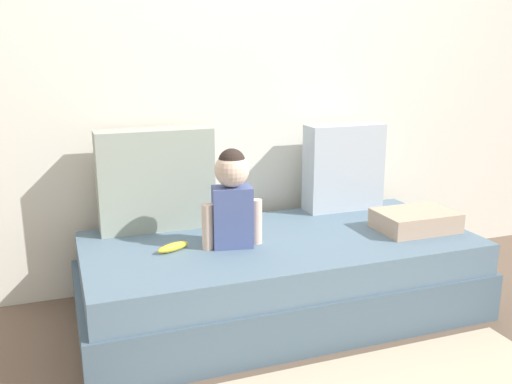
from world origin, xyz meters
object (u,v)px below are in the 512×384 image
throw_pillow_right (344,167)px  toddler (232,196)px  banana (173,247)px  throw_pillow_left (156,180)px  couch (280,276)px  folded_blanket (415,220)px

throw_pillow_right → toddler: throw_pillow_right is taller
banana → throw_pillow_left: bearing=90.6°
couch → folded_blanket: folded_blanket is taller
couch → toddler: toddler is taller
toddler → throw_pillow_left: bearing=126.2°
throw_pillow_left → banana: (0.00, -0.37, -0.24)m
couch → toddler: (-0.26, -0.03, 0.45)m
couch → folded_blanket: bearing=-9.3°
banana → toddler: bearing=-4.5°
toddler → couch: bearing=5.8°
toddler → folded_blanket: size_ratio=1.19×
throw_pillow_left → folded_blanket: (1.26, -0.48, -0.21)m
throw_pillow_left → throw_pillow_right: 1.09m
throw_pillow_right → toddler: bearing=-154.0°
throw_pillow_right → folded_blanket: 0.55m
couch → throw_pillow_left: throw_pillow_left is taller
couch → throw_pillow_left: 0.81m
throw_pillow_left → toddler: size_ratio=1.25×
couch → throw_pillow_right: size_ratio=3.98×
toddler → folded_blanket: 1.00m
throw_pillow_left → couch: bearing=-33.9°
toddler → folded_blanket: (0.97, -0.09, -0.20)m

